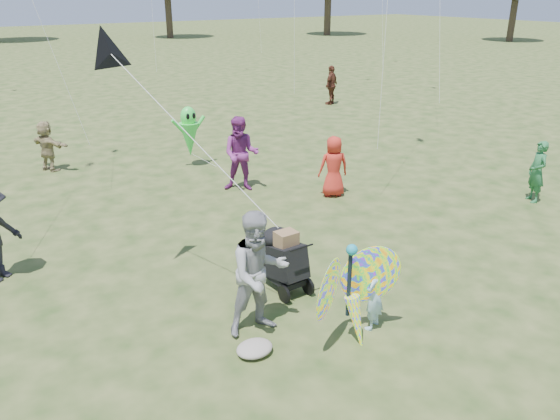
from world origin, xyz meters
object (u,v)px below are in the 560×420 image
object	(u,v)px
jogging_stroller	(283,256)
butterfly_kite	(352,294)
crowd_a	(334,166)
crowd_f	(537,172)
crowd_e	(241,154)
crowd_h	(331,85)
adult_man	(259,274)
crowd_d	(47,146)
child_girl	(374,295)
alien_kite	(189,134)

from	to	relation	value
jogging_stroller	butterfly_kite	distance (m)	1.79
crowd_a	crowd_f	xyz separation A→B (m)	(3.78, -2.96, -0.01)
crowd_a	crowd_f	bearing A→B (deg)	162.78
crowd_e	crowd_h	bearing A→B (deg)	78.43
crowd_h	butterfly_kite	world-z (taller)	crowd_h
crowd_h	adult_man	bearing A→B (deg)	21.76
crowd_d	butterfly_kite	bearing A→B (deg)	162.34
crowd_e	butterfly_kite	world-z (taller)	crowd_e
jogging_stroller	crowd_a	bearing A→B (deg)	39.76
crowd_h	butterfly_kite	bearing A→B (deg)	26.14
child_girl	crowd_f	distance (m)	7.09
adult_man	alien_kite	world-z (taller)	adult_man
child_girl	adult_man	xyz separation A→B (m)	(-1.45, 0.88, 0.39)
crowd_d	alien_kite	size ratio (longest dim) A/B	0.81
crowd_d	butterfly_kite	xyz separation A→B (m)	(1.84, -10.83, 0.06)
alien_kite	crowd_d	bearing A→B (deg)	151.78
child_girl	crowd_h	distance (m)	17.27
child_girl	alien_kite	world-z (taller)	alien_kite
alien_kite	child_girl	bearing A→B (deg)	-97.22
crowd_f	child_girl	bearing A→B (deg)	-47.50
crowd_h	butterfly_kite	distance (m)	17.62
crowd_f	jogging_stroller	size ratio (longest dim) A/B	1.36
alien_kite	jogging_stroller	bearing A→B (deg)	-102.62
alien_kite	butterfly_kite	bearing A→B (deg)	-100.26
crowd_f	butterfly_kite	world-z (taller)	butterfly_kite
alien_kite	adult_man	bearing A→B (deg)	-107.84
crowd_e	alien_kite	distance (m)	2.51
crowd_h	alien_kite	distance (m)	10.37
child_girl	crowd_f	world-z (taller)	crowd_f
child_girl	crowd_d	world-z (taller)	crowd_d
child_girl	jogging_stroller	xyz separation A→B (m)	(-0.48, 1.71, 0.05)
crowd_d	jogging_stroller	xyz separation A→B (m)	(1.85, -9.05, -0.09)
adult_man	crowd_a	distance (m)	5.98
crowd_f	jogging_stroller	world-z (taller)	crowd_f
crowd_h	crowd_f	bearing A→B (deg)	47.98
crowd_e	adult_man	bearing A→B (deg)	-79.25
adult_man	butterfly_kite	bearing A→B (deg)	-37.83
adult_man	jogging_stroller	distance (m)	1.32
crowd_h	crowd_d	bearing A→B (deg)	-12.29
crowd_d	alien_kite	world-z (taller)	alien_kite
crowd_d	crowd_e	bearing A→B (deg)	-166.75
adult_man	alien_kite	bearing A→B (deg)	79.12
crowd_d	crowd_e	xyz separation A→B (m)	(3.72, -4.35, 0.23)
adult_man	crowd_d	size ratio (longest dim) A/B	1.35
crowd_f	butterfly_kite	size ratio (longest dim) A/B	0.85
jogging_stroller	butterfly_kite	bearing A→B (deg)	-91.88
child_girl	adult_man	bearing A→B (deg)	-56.26
child_girl	adult_man	distance (m)	1.74
jogging_stroller	alien_kite	world-z (taller)	alien_kite
butterfly_kite	crowd_f	bearing A→B (deg)	14.68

